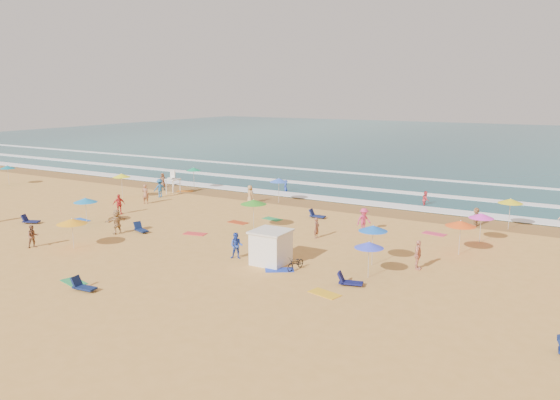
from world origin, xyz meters
The scene contains 12 objects.
ground centered at (0.00, 0.00, 0.00)m, with size 220.00×220.00×0.00m, color gold.
ocean centered at (0.00, 84.00, 0.00)m, with size 220.00×140.00×0.18m, color #0C4756.
wet_sand centered at (0.00, 12.50, 0.01)m, with size 220.00×220.00×0.00m, color olive.
surf_foam centered at (0.00, 21.32, 0.10)m, with size 200.00×18.70×0.05m.
cabana centered at (6.99, -5.12, 1.00)m, with size 2.00×2.00×2.00m, color white.
cabana_roof centered at (6.99, -5.12, 2.06)m, with size 2.20×2.20×0.12m, color silver.
bicycle centered at (8.89, -5.42, 0.41)m, with size 0.55×1.57×0.82m, color black.
lifeguard_stand centered at (-13.73, 9.67, 1.05)m, with size 1.20×1.20×2.10m, color white, non-canonical shape.
beach_umbrellas centered at (0.88, 1.14, 2.14)m, with size 63.69×30.60×0.78m.
loungers centered at (9.23, -3.43, 0.17)m, with size 45.82×22.15×0.34m.
towels centered at (-1.81, -1.54, 0.01)m, with size 39.43×26.39×0.03m.
beachgoers centered at (-0.62, 3.75, 0.83)m, with size 41.20×28.19×2.11m.
Camera 1 is at (23.72, -32.89, 10.55)m, focal length 35.00 mm.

